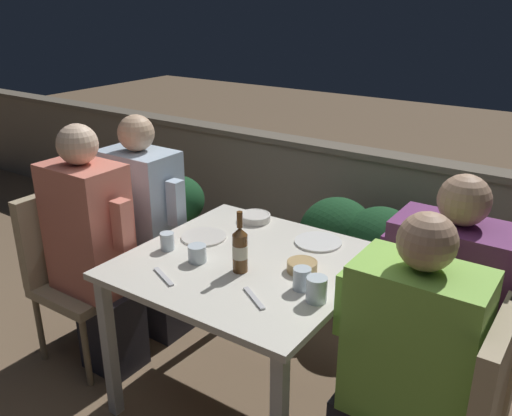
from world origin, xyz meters
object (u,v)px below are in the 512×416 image
chair_left_near (71,261)px  chair_left_far (124,235)px  person_coral_top (95,252)px  chair_right_far (488,355)px  beer_bottle (240,249)px  chair_right_near (458,409)px  person_blue_shirt (148,228)px  person_green_blouse (401,370)px  person_purple_stripe (438,321)px  potted_plant (178,217)px

chair_left_near → chair_left_far: (-0.02, 0.38, 0.00)m
chair_left_near → person_coral_top: person_coral_top is taller
person_coral_top → chair_right_far: (1.76, 0.39, -0.11)m
person_coral_top → beer_bottle: person_coral_top is taller
chair_left_near → chair_right_near: same height
person_blue_shirt → person_green_blouse: 1.60m
person_green_blouse → beer_bottle: bearing=174.9°
person_purple_stripe → beer_bottle: (-0.75, -0.30, 0.23)m
chair_right_far → chair_left_far: bearing=-179.6°
chair_right_far → person_coral_top: bearing=-167.4°
person_green_blouse → chair_right_far: person_green_blouse is taller
potted_plant → chair_left_far: bearing=-83.3°
person_coral_top → chair_right_near: size_ratio=1.42×
chair_right_near → chair_left_far: bearing=170.0°
person_purple_stripe → potted_plant: 1.92m
person_coral_top → potted_plant: (-0.28, 0.90, -0.19)m
person_green_blouse → potted_plant: (-1.82, 0.87, -0.15)m
person_blue_shirt → beer_bottle: person_blue_shirt is taller
potted_plant → chair_right_near: bearing=-23.3°
person_green_blouse → potted_plant: size_ratio=1.65×
chair_left_far → person_green_blouse: 1.80m
person_purple_stripe → person_coral_top: bearing=-165.8°
chair_right_near → potted_plant: chair_right_near is taller
person_blue_shirt → chair_left_far: bearing=180.0°
person_coral_top → person_blue_shirt: 0.38m
person_coral_top → potted_plant: 0.97m
person_blue_shirt → person_green_blouse: person_blue_shirt is taller
chair_left_near → person_coral_top: size_ratio=0.71×
person_purple_stripe → beer_bottle: 0.84m
person_coral_top → chair_left_far: person_coral_top is taller
chair_left_far → chair_right_near: size_ratio=1.00×
person_blue_shirt → person_purple_stripe: 1.58m
chair_left_near → person_blue_shirt: bearing=64.6°
chair_right_far → potted_plant: chair_right_far is taller
chair_left_near → person_purple_stripe: bearing=12.6°
person_green_blouse → potted_plant: person_green_blouse is taller
person_blue_shirt → beer_bottle: bearing=-18.8°
chair_left_near → chair_right_far: 2.00m
chair_right_near → chair_right_far: (0.01, 0.36, 0.00)m
chair_right_far → beer_bottle: (-0.95, -0.30, 0.31)m
beer_bottle → person_coral_top: bearing=-173.1°
chair_left_near → chair_right_far: bearing=11.4°
person_coral_top → chair_right_near: 1.75m
person_blue_shirt → chair_right_far: person_blue_shirt is taller
chair_left_far → person_blue_shirt: 0.22m
chair_left_near → potted_plant: bearing=95.1°
chair_left_near → person_green_blouse: 1.74m
chair_right_near → person_purple_stripe: person_purple_stripe is taller
person_coral_top → chair_left_far: (-0.22, 0.38, -0.11)m
person_coral_top → person_green_blouse: person_coral_top is taller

